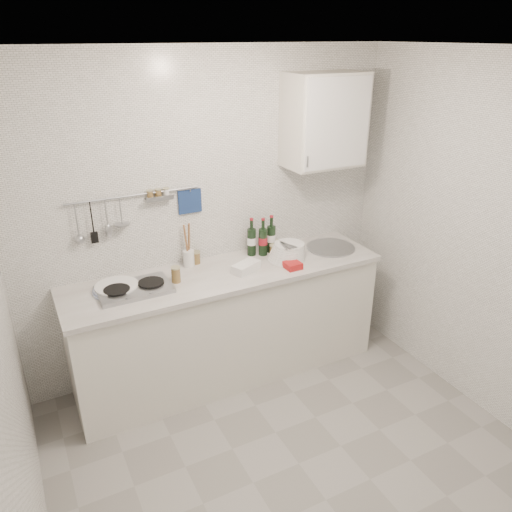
{
  "coord_description": "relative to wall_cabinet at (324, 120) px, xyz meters",
  "views": [
    {
      "loc": [
        -1.35,
        -2.02,
        2.56
      ],
      "look_at": [
        0.15,
        0.9,
        1.09
      ],
      "focal_mm": 35.0,
      "sensor_mm": 36.0,
      "label": 1
    }
  ],
  "objects": [
    {
      "name": "floor",
      "position": [
        -0.9,
        -1.22,
        -1.95
      ],
      "size": [
        3.0,
        3.0,
        0.0
      ],
      "primitive_type": "plane",
      "color": "gray",
      "rests_on": "ground"
    },
    {
      "name": "ceiling",
      "position": [
        -0.9,
        -1.22,
        0.55
      ],
      "size": [
        3.0,
        3.0,
        0.0
      ],
      "primitive_type": "plane",
      "rotation": [
        3.14,
        0.0,
        0.0
      ],
      "color": "silver",
      "rests_on": "back_wall"
    },
    {
      "name": "back_wall",
      "position": [
        -0.9,
        0.18,
        -0.7
      ],
      "size": [
        3.0,
        0.02,
        2.5
      ],
      "primitive_type": "cube",
      "color": "silver",
      "rests_on": "floor"
    },
    {
      "name": "wall_left",
      "position": [
        -2.4,
        -1.22,
        -0.7
      ],
      "size": [
        0.02,
        2.8,
        2.5
      ],
      "primitive_type": "cube",
      "color": "silver",
      "rests_on": "floor"
    },
    {
      "name": "wall_right",
      "position": [
        0.6,
        -1.22,
        -0.7
      ],
      "size": [
        0.02,
        2.8,
        2.5
      ],
      "primitive_type": "cube",
      "color": "silver",
      "rests_on": "floor"
    },
    {
      "name": "counter",
      "position": [
        -0.89,
        -0.12,
        -1.52
      ],
      "size": [
        2.44,
        0.64,
        0.96
      ],
      "color": "silver",
      "rests_on": "floor"
    },
    {
      "name": "wall_rail",
      "position": [
        -1.5,
        0.15,
        -0.52
      ],
      "size": [
        0.98,
        0.09,
        0.34
      ],
      "color": "#93969B",
      "rests_on": "back_wall"
    },
    {
      "name": "wall_cabinet",
      "position": [
        0.0,
        0.0,
        0.0
      ],
      "size": [
        0.6,
        0.38,
        0.7
      ],
      "color": "silver",
      "rests_on": "back_wall"
    },
    {
      "name": "plate_stack_hob",
      "position": [
        -1.71,
        -0.05,
        -1.01
      ],
      "size": [
        0.32,
        0.32,
        0.04
      ],
      "rotation": [
        0.0,
        0.0,
        -0.3
      ],
      "color": "#4E69B2",
      "rests_on": "counter"
    },
    {
      "name": "plate_stack_sink",
      "position": [
        -0.38,
        -0.13,
        -0.97
      ],
      "size": [
        0.31,
        0.3,
        0.13
      ],
      "rotation": [
        0.0,
        0.0,
        0.08
      ],
      "color": "white",
      "rests_on": "counter"
    },
    {
      "name": "wine_bottles",
      "position": [
        -0.51,
        0.05,
        -0.87
      ],
      "size": [
        0.24,
        0.11,
        0.31
      ],
      "rotation": [
        0.0,
        0.0,
        -0.1
      ],
      "color": "black",
      "rests_on": "counter"
    },
    {
      "name": "butter_dish",
      "position": [
        -0.77,
        -0.19,
        -1.0
      ],
      "size": [
        0.25,
        0.19,
        0.07
      ],
      "primitive_type": "cube",
      "rotation": [
        0.0,
        0.0,
        0.41
      ],
      "color": "white",
      "rests_on": "counter"
    },
    {
      "name": "strawberry_punnet",
      "position": [
        -0.43,
        -0.31,
        -1.01
      ],
      "size": [
        0.12,
        0.12,
        0.05
      ],
      "primitive_type": "cube",
      "rotation": [
        0.0,
        0.0,
        0.03
      ],
      "color": "red",
      "rests_on": "counter"
    },
    {
      "name": "utensil_crock",
      "position": [
        -1.12,
        0.09,
        -0.95
      ],
      "size": [
        0.09,
        0.09,
        0.35
      ],
      "rotation": [
        0.0,
        0.0,
        -0.05
      ],
      "color": "white",
      "rests_on": "counter"
    },
    {
      "name": "jar_a",
      "position": [
        -1.05,
        0.11,
        -0.98
      ],
      "size": [
        0.07,
        0.07,
        0.1
      ],
      "rotation": [
        0.0,
        0.0,
        -0.34
      ],
      "color": "brown",
      "rests_on": "counter"
    },
    {
      "name": "jar_b",
      "position": [
        -0.38,
        0.08,
        -0.99
      ],
      "size": [
        0.07,
        0.07,
        0.08
      ],
      "rotation": [
        0.0,
        0.0,
        0.05
      ],
      "color": "brown",
      "rests_on": "counter"
    },
    {
      "name": "jar_c",
      "position": [
        -0.44,
        -0.02,
        -0.99
      ],
      "size": [
        0.07,
        0.07,
        0.09
      ],
      "rotation": [
        0.0,
        0.0,
        0.14
      ],
      "color": "brown",
      "rests_on": "counter"
    },
    {
      "name": "jar_d",
      "position": [
        -1.3,
        -0.12,
        -0.97
      ],
      "size": [
        0.07,
        0.07,
        0.12
      ],
      "rotation": [
        0.0,
        0.0,
        0.21
      ],
      "color": "brown",
      "rests_on": "counter"
    }
  ]
}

